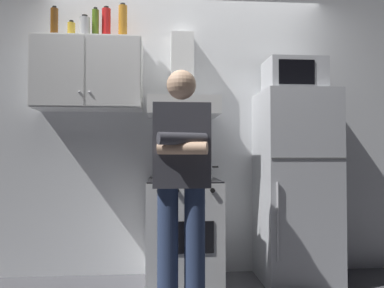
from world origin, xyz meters
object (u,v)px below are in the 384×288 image
Objects in this scene: bottle_beer_brown at (54,23)px; bottle_soda_red at (106,25)px; microwave at (294,77)px; upper_cabinet at (89,75)px; bottle_canister_steel at (85,28)px; range_hood at (183,94)px; bottle_olive_oil at (95,24)px; bottle_liquor_amber at (123,23)px; stove_oven at (184,232)px; refrigerator at (295,186)px; person_standing at (181,180)px; bottle_spice_jar at (71,30)px; cooking_pot at (201,172)px.

bottle_soda_red is (0.42, 0.06, 0.02)m from bottle_beer_brown.
microwave is at bearing -4.86° from bottle_soda_red.
bottle_canister_steel is at bearing -150.67° from upper_cabinet.
bottle_beer_brown is at bearing -171.80° from bottle_soda_red.
bottle_canister_steel reaches higher than range_hood.
bottle_olive_oil is (-1.70, 0.11, 0.44)m from microwave.
bottle_olive_oil is 0.34m from bottle_beer_brown.
bottle_canister_steel is (-0.17, -0.05, -0.05)m from bottle_soda_red.
bottle_liquor_amber reaches higher than upper_cabinet.
refrigerator reaches higher than stove_oven.
stove_oven is 1.86m from bottle_liquor_amber.
stove_oven is 0.77m from person_standing.
person_standing is 5.47× the size of bottle_soda_red.
bottle_beer_brown is at bearing -174.00° from upper_cabinet.
bottle_spice_jar is 0.30m from bottle_soda_red.
microwave is 1.16m from cooking_pot.
bottle_spice_jar is at bearing 5.02° from bottle_beer_brown.
microwave is (0.95, 0.02, 1.31)m from stove_oven.
bottle_canister_steel reaches higher than upper_cabinet.
cooking_pot is 0.95× the size of bottle_soda_red.
range_hood is 3.73× the size of bottle_canister_steel.
microwave is 2.08m from bottle_beer_brown.
microwave is at bearing 9.57° from cooking_pot.
bottle_canister_steel is at bearing -165.55° from bottle_olive_oil.
bottle_beer_brown is (-0.28, -0.03, 0.43)m from upper_cabinet.
bottle_beer_brown is (-0.14, -0.01, 0.06)m from bottle_spice_jar.
bottle_liquor_amber is at bearing 157.57° from cooking_pot.
cooking_pot is at bearing -11.89° from bottle_spice_jar.
bottle_beer_brown is at bearing -174.56° from bottle_liquor_amber.
bottle_liquor_amber is (-1.47, 0.15, 1.41)m from refrigerator.
bottle_canister_steel is at bearing 176.65° from refrigerator.
bottle_olive_oil reaches higher than bottle_canister_steel.
upper_cabinet is at bearing -175.12° from bottle_liquor_amber.
refrigerator is 5.76× the size of bottle_olive_oil.
bottle_liquor_amber is (-0.52, 0.15, 1.77)m from stove_oven.
bottle_soda_red reaches higher than bottle_olive_oil.
microwave is 1.46× the size of bottle_liquor_amber.
bottle_beer_brown is at bearing -174.98° from bottle_spice_jar.
bottle_canister_steel is at bearing 137.85° from person_standing.
bottle_olive_oil is at bearing 5.47° from bottle_beer_brown.
range_hood reaches higher than upper_cabinet.
refrigerator is 7.95× the size of bottle_canister_steel.
cooking_pot is 0.87× the size of bottle_liquor_amber.
stove_oven is 1.91m from bottle_canister_steel.
bottle_spice_jar is 0.57× the size of bottle_beer_brown.
range_hood is at bearing 1.15° from bottle_spice_jar.
microwave is 1.68× the size of cooking_pot.
stove_oven is at bearing -7.19° from bottle_canister_steel.
stove_oven is at bearing 137.51° from cooking_pot.
bottle_soda_red is (-0.61, 0.76, 1.29)m from person_standing.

